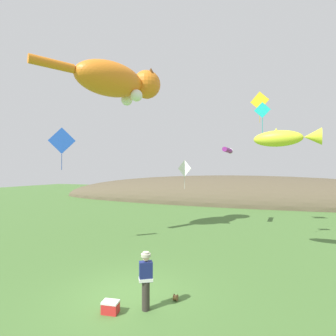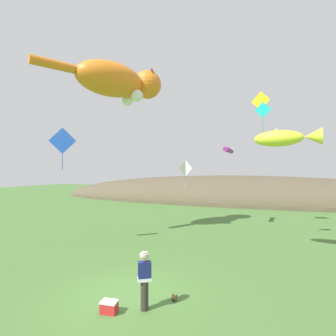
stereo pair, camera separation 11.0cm
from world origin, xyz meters
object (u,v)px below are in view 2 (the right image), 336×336
Objects in this scene: kite_tube_streamer at (229,150)px; kite_diamond_white at (185,169)px; picnic_cooler at (109,307)px; festival_attendant at (145,279)px; kite_giant_cat at (119,81)px; kite_diamond_blue at (62,141)px; kite_spool at (175,298)px; kite_diamond_teal at (263,110)px; kite_fish_windsock at (286,138)px; kite_diamond_gold at (261,101)px.

kite_tube_streamer is 0.98× the size of kite_diamond_white.
festival_attendant is at bearing 30.42° from picnic_cooler.
kite_diamond_blue is (-1.26, -3.86, -4.44)m from kite_giant_cat.
kite_tube_streamer reaches higher than kite_spool.
festival_attendant is at bearing -92.84° from kite_tube_streamer.
kite_diamond_teal reaches higher than kite_tube_streamer.
kite_diamond_gold is (-1.33, 6.40, 3.53)m from kite_fish_windsock.
kite_spool is at bearing -122.36° from kite_fish_windsock.
festival_attendant is 15.83m from kite_diamond_gold.
kite_giant_cat is 10.30m from kite_diamond_gold.
kite_giant_cat reaches higher than kite_diamond_teal.
picnic_cooler is 16.88m from kite_diamond_gold.
kite_diamond_teal is (9.23, 0.72, -2.61)m from kite_giant_cat.
kite_diamond_teal is 4.54m from kite_diamond_gold.
kite_fish_windsock is 8.16m from kite_diamond_white.
picnic_cooler is 9.80m from kite_diamond_blue.
kite_diamond_blue is at bearing -131.67° from kite_tube_streamer.
kite_spool is 0.10× the size of kite_diamond_white.
picnic_cooler is at bearing -149.58° from festival_attendant.
kite_diamond_blue is 1.04× the size of kite_diamond_gold.
kite_diamond_blue is (-7.91, 3.36, 5.85)m from kite_spool.
festival_attendant is 3.32× the size of picnic_cooler.
kite_diamond_gold is at bearing 18.76° from kite_diamond_white.
kite_diamond_white is (-2.25, 11.26, 3.49)m from festival_attendant.
kite_spool is at bearing -47.36° from kite_giant_cat.
kite_spool is 2.12m from picnic_cooler.
kite_diamond_gold is (10.23, 8.81, 3.46)m from kite_diamond_blue.
kite_diamond_blue is at bearing -168.23° from kite_fish_windsock.
kite_spool is 10.40m from kite_diamond_blue.
kite_giant_cat is at bearing -151.12° from kite_diamond_gold.
kite_diamond_white is (-2.91, 10.39, 4.34)m from kite_spool.
kite_tube_streamer reaches higher than picnic_cooler.
festival_attendant is at bearing -127.43° from kite_spool.
kite_fish_windsock is at bearing -60.36° from kite_tube_streamer.
festival_attendant reaches higher than picnic_cooler.
kite_spool is at bearing -23.03° from kite_diamond_blue.
kite_diamond_teal is 6.88m from kite_diamond_white.
kite_fish_windsock reaches higher than kite_diamond_white.
festival_attendant is at bearing -53.51° from kite_giant_cat.
kite_diamond_teal reaches higher than festival_attendant.
kite_fish_windsock is 11.82m from kite_diamond_blue.
picnic_cooler is at bearing -138.34° from kite_spool.
kite_spool is 11.34m from kite_diamond_teal.
kite_diamond_blue is (-11.57, -2.41, 0.07)m from kite_fish_windsock.
kite_spool is at bearing -74.34° from kite_diamond_white.
kite_giant_cat is 3.41× the size of kite_diamond_gold.
kite_tube_streamer is at bearing 37.07° from kite_giant_cat.
kite_spool is 0.39× the size of picnic_cooler.
kite_diamond_white is at bearing 54.59° from kite_diamond_blue.
picnic_cooler is (-0.92, -0.54, -0.77)m from festival_attendant.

